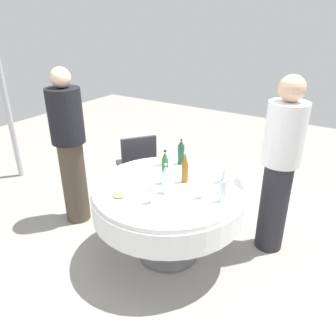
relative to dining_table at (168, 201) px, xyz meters
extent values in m
plane|color=gray|center=(0.00, 0.00, -0.59)|extent=(10.00, 10.00, 0.00)
cylinder|color=white|center=(0.00, 0.00, 0.13)|extent=(1.31, 1.31, 0.04)
cylinder|color=white|center=(0.00, 0.00, 0.00)|extent=(1.34, 1.34, 0.22)
cylinder|color=slate|center=(0.00, 0.00, -0.35)|extent=(0.14, 0.14, 0.48)
cylinder|color=slate|center=(0.00, 0.00, -0.58)|extent=(0.56, 0.56, 0.03)
cylinder|color=#2D6B38|center=(-0.05, 0.03, 0.26)|extent=(0.06, 0.06, 0.22)
cone|color=#2D6B38|center=(-0.05, 0.03, 0.41)|extent=(0.06, 0.06, 0.08)
cylinder|color=black|center=(-0.05, 0.03, 0.46)|extent=(0.03, 0.03, 0.01)
cylinder|color=silver|center=(0.05, -0.11, 0.24)|extent=(0.07, 0.07, 0.19)
cone|color=silver|center=(0.05, -0.11, 0.37)|extent=(0.06, 0.06, 0.07)
cylinder|color=silver|center=(0.05, -0.11, 0.41)|extent=(0.03, 0.03, 0.01)
cylinder|color=silver|center=(0.50, 0.01, 0.24)|extent=(0.06, 0.06, 0.19)
cone|color=silver|center=(0.50, 0.01, 0.37)|extent=(0.05, 0.05, 0.06)
cylinder|color=gold|center=(0.50, 0.01, 0.40)|extent=(0.02, 0.02, 0.01)
cylinder|color=#194728|center=(-0.14, 0.47, 0.25)|extent=(0.06, 0.06, 0.20)
cone|color=#194728|center=(-0.14, 0.47, 0.37)|extent=(0.06, 0.06, 0.05)
cylinder|color=red|center=(-0.14, 0.47, 0.40)|extent=(0.03, 0.03, 0.01)
cylinder|color=#8C5619|center=(0.08, 0.15, 0.24)|extent=(0.06, 0.06, 0.19)
cone|color=#8C5619|center=(0.08, 0.15, 0.38)|extent=(0.06, 0.06, 0.09)
cylinder|color=silver|center=(0.08, 0.15, 0.43)|extent=(0.02, 0.02, 0.01)
cylinder|color=white|center=(-0.29, 0.34, 0.15)|extent=(0.06, 0.06, 0.00)
cylinder|color=white|center=(-0.29, 0.34, 0.19)|extent=(0.01, 0.01, 0.08)
cylinder|color=white|center=(-0.29, 0.34, 0.27)|extent=(0.07, 0.07, 0.08)
cylinder|color=gold|center=(-0.29, 0.34, 0.25)|extent=(0.06, 0.06, 0.03)
cylinder|color=white|center=(0.33, -0.03, 0.15)|extent=(0.06, 0.06, 0.00)
cylinder|color=white|center=(0.33, -0.03, 0.19)|extent=(0.01, 0.01, 0.08)
cylinder|color=white|center=(0.33, -0.03, 0.27)|extent=(0.07, 0.07, 0.08)
cylinder|color=maroon|center=(0.33, -0.03, 0.25)|extent=(0.06, 0.06, 0.03)
cylinder|color=white|center=(0.36, 0.32, 0.15)|extent=(0.06, 0.06, 0.00)
cylinder|color=white|center=(0.36, 0.32, 0.19)|extent=(0.01, 0.01, 0.07)
cylinder|color=white|center=(0.36, 0.32, 0.26)|extent=(0.07, 0.07, 0.06)
cylinder|color=maroon|center=(0.36, 0.32, 0.24)|extent=(0.06, 0.06, 0.02)
cylinder|color=white|center=(0.46, 0.17, 0.15)|extent=(0.06, 0.06, 0.00)
cylinder|color=white|center=(0.46, 0.17, 0.19)|extent=(0.01, 0.01, 0.07)
cylinder|color=white|center=(0.46, 0.17, 0.25)|extent=(0.07, 0.07, 0.06)
cylinder|color=maroon|center=(0.46, 0.17, 0.24)|extent=(0.06, 0.06, 0.02)
cylinder|color=white|center=(0.03, -0.31, 0.15)|extent=(0.06, 0.06, 0.00)
cylinder|color=white|center=(0.03, -0.31, 0.19)|extent=(0.01, 0.01, 0.08)
cylinder|color=white|center=(0.03, -0.31, 0.27)|extent=(0.07, 0.07, 0.07)
cylinder|color=white|center=(-0.24, 0.00, 0.16)|extent=(0.22, 0.22, 0.02)
cylinder|color=white|center=(-0.23, -0.39, 0.16)|extent=(0.24, 0.24, 0.02)
ellipsoid|color=#8C9E59|center=(-0.23, -0.39, 0.18)|extent=(0.11, 0.10, 0.02)
cylinder|color=white|center=(-0.07, 0.27, 0.16)|extent=(0.26, 0.26, 0.02)
cube|color=silver|center=(-0.01, -0.50, 0.15)|extent=(0.12, 0.16, 0.00)
cube|color=silver|center=(0.24, -0.20, 0.15)|extent=(0.18, 0.04, 0.00)
cube|color=silver|center=(0.48, -0.14, 0.15)|extent=(0.11, 0.16, 0.00)
cylinder|color=#4C3F33|center=(-1.19, -0.01, -0.13)|extent=(0.26, 0.26, 0.92)
cylinder|color=black|center=(-1.19, -0.01, 0.60)|extent=(0.34, 0.34, 0.55)
sphere|color=beige|center=(-1.19, -0.01, 0.97)|extent=(0.20, 0.20, 0.20)
cylinder|color=#26262B|center=(0.78, 0.64, -0.14)|extent=(0.26, 0.26, 0.90)
cylinder|color=white|center=(0.78, 0.64, 0.59)|extent=(0.34, 0.34, 0.55)
sphere|color=#D8AD8C|center=(0.78, 0.64, 0.97)|extent=(0.22, 0.22, 0.22)
cube|color=#2D2D33|center=(-0.89, 0.69, -0.14)|extent=(0.56, 0.56, 0.04)
cube|color=#2D2D33|center=(-0.75, 0.58, 0.07)|extent=(0.28, 0.34, 0.42)
cylinder|color=gray|center=(-0.92, 0.93, -0.38)|extent=(0.03, 0.03, 0.43)
cylinder|color=gray|center=(-1.13, 0.66, -0.38)|extent=(0.03, 0.03, 0.43)
cylinder|color=gray|center=(-0.65, 0.72, -0.38)|extent=(0.03, 0.03, 0.43)
cylinder|color=gray|center=(-0.86, 0.45, -0.38)|extent=(0.03, 0.03, 0.43)
cylinder|color=#B2B5B7|center=(-2.69, 0.33, 0.62)|extent=(0.07, 0.07, 2.42)
camera|label=1|loc=(1.36, -2.18, 1.53)|focal=35.58mm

